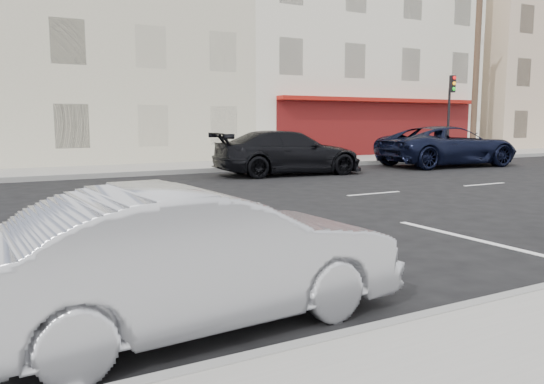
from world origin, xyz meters
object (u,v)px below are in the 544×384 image
(utility_pole, at_px, (477,61))
(sedan_silver, at_px, (195,257))
(fire_hydrant, at_px, (423,148))
(car_far, at_px, (289,153))
(traffic_light, at_px, (450,105))
(suv_far, at_px, (448,146))

(utility_pole, height_order, sedan_silver, utility_pole)
(utility_pole, xyz_separation_m, fire_hydrant, (-3.50, -0.10, -4.21))
(car_far, bearing_deg, traffic_light, -67.60)
(fire_hydrant, distance_m, car_far, 10.02)
(car_far, bearing_deg, fire_hydrant, -64.26)
(sedan_silver, bearing_deg, car_far, -37.87)
(traffic_light, xyz_separation_m, fire_hydrant, (-1.50, 0.17, -2.03))
(fire_hydrant, relative_size, car_far, 0.14)
(sedan_silver, bearing_deg, fire_hydrant, -53.32)
(suv_far, xyz_separation_m, car_far, (-7.28, 0.15, -0.06))
(utility_pole, bearing_deg, traffic_light, -172.39)
(fire_hydrant, xyz_separation_m, suv_far, (-2.16, -3.53, 0.27))
(utility_pole, relative_size, sedan_silver, 2.40)
(utility_pole, relative_size, fire_hydrant, 12.50)
(utility_pole, distance_m, traffic_light, 2.97)
(sedan_silver, xyz_separation_m, suv_far, (14.75, 10.91, 0.18))
(fire_hydrant, distance_m, suv_far, 4.14)
(utility_pole, distance_m, sedan_silver, 25.39)
(utility_pole, height_order, traffic_light, utility_pole)
(traffic_light, distance_m, sedan_silver, 23.37)
(traffic_light, bearing_deg, suv_far, -137.39)
(fire_hydrant, distance_m, sedan_silver, 22.23)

